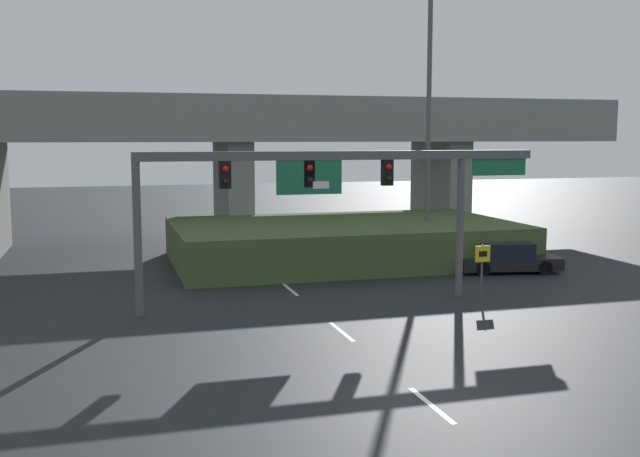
# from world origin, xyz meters

# --- Properties ---
(ground_plane) EXTENTS (160.00, 160.00, 0.00)m
(ground_plane) POSITION_xyz_m (0.00, 0.00, 0.00)
(ground_plane) COLOR black
(lane_markings) EXTENTS (0.14, 29.24, 0.01)m
(lane_markings) POSITION_xyz_m (0.00, 12.64, 0.00)
(lane_markings) COLOR silver
(lane_markings) RESTS_ON ground
(signal_gantry) EXTENTS (14.90, 0.44, 5.54)m
(signal_gantry) POSITION_xyz_m (0.93, 9.83, 4.50)
(signal_gantry) COLOR #515456
(signal_gantry) RESTS_ON ground
(speed_limit_sign) EXTENTS (0.60, 0.11, 2.10)m
(speed_limit_sign) POSITION_xyz_m (6.37, 8.79, 1.38)
(speed_limit_sign) COLOR #4C4C4C
(speed_limit_sign) RESTS_ON ground
(highway_light_pole_near) EXTENTS (0.70, 0.36, 15.40)m
(highway_light_pole_near) POSITION_xyz_m (8.45, 18.43, 8.08)
(highway_light_pole_near) COLOR #515456
(highway_light_pole_near) RESTS_ON ground
(overpass_bridge) EXTENTS (45.21, 7.28, 8.23)m
(overpass_bridge) POSITION_xyz_m (0.00, 26.20, 5.81)
(overpass_bridge) COLOR gray
(overpass_bridge) RESTS_ON ground
(grass_embankment) EXTENTS (16.35, 9.79, 1.90)m
(grass_embankment) POSITION_xyz_m (4.17, 18.73, 0.95)
(grass_embankment) COLOR #42562D
(grass_embankment) RESTS_ON ground
(parked_sedan_near_right) EXTENTS (4.80, 2.74, 1.36)m
(parked_sedan_near_right) POSITION_xyz_m (10.30, 13.82, 0.63)
(parked_sedan_near_right) COLOR black
(parked_sedan_near_right) RESTS_ON ground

